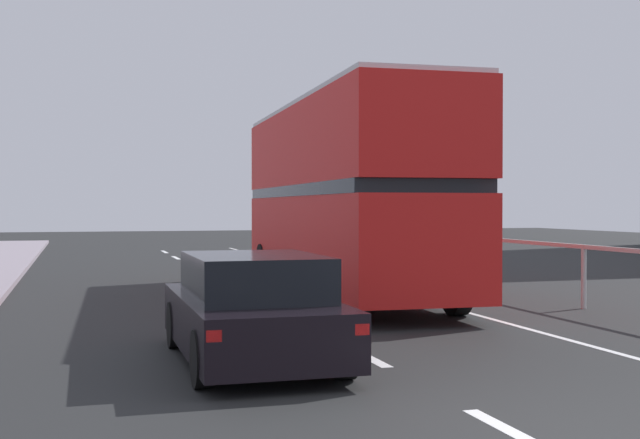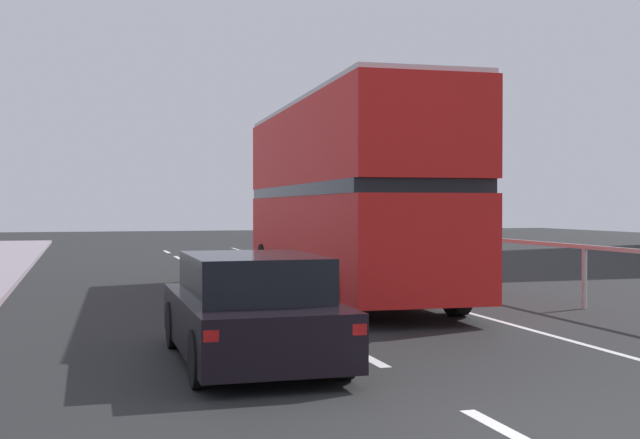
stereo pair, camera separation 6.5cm
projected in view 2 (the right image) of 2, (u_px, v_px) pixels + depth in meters
ground_plane at (509, 438)px, 7.09m from camera, size 74.42×120.00×0.10m
lane_paint_markings at (376, 306)px, 15.99m from camera, size 3.45×46.00×0.01m
bridge_side_railing at (536, 253)px, 17.32m from camera, size 0.10×42.00×1.24m
double_decker_bus_red at (345, 193)px, 17.79m from camera, size 2.87×10.25×4.23m
hatchback_car_near at (251, 310)px, 10.24m from camera, size 1.83×4.05×1.37m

